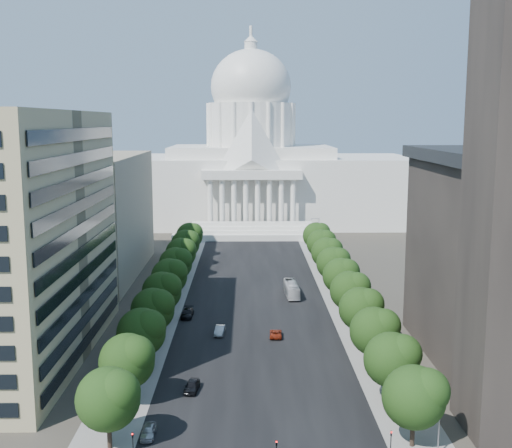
{
  "coord_description": "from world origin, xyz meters",
  "views": [
    {
      "loc": [
        -1.67,
        -59.09,
        38.35
      ],
      "look_at": [
        0.29,
        76.26,
        16.58
      ],
      "focal_mm": 45.0,
      "sensor_mm": 36.0,
      "label": 1
    }
  ],
  "objects_px": {
    "car_parked": "(148,431)",
    "car_silver": "(220,330)",
    "car_red": "(276,334)",
    "city_bus": "(292,289)",
    "car_dark_b": "(187,313)",
    "car_dark_a": "(192,386)"
  },
  "relations": [
    {
      "from": "car_dark_a",
      "to": "car_parked",
      "type": "bearing_deg",
      "value": -101.04
    },
    {
      "from": "car_red",
      "to": "city_bus",
      "type": "bearing_deg",
      "value": -97.36
    },
    {
      "from": "car_dark_a",
      "to": "car_red",
      "type": "bearing_deg",
      "value": 67.02
    },
    {
      "from": "car_silver",
      "to": "car_red",
      "type": "distance_m",
      "value": 10.22
    },
    {
      "from": "car_dark_a",
      "to": "city_bus",
      "type": "xyz_separation_m",
      "value": [
        17.82,
        50.66,
        0.75
      ]
    },
    {
      "from": "car_red",
      "to": "car_parked",
      "type": "distance_m",
      "value": 40.48
    },
    {
      "from": "car_dark_b",
      "to": "city_bus",
      "type": "relative_size",
      "value": 0.5
    },
    {
      "from": "car_silver",
      "to": "city_bus",
      "type": "distance_m",
      "value": 29.87
    },
    {
      "from": "car_dark_a",
      "to": "city_bus",
      "type": "height_order",
      "value": "city_bus"
    },
    {
      "from": "car_dark_a",
      "to": "car_red",
      "type": "distance_m",
      "value": 26.63
    },
    {
      "from": "car_dark_a",
      "to": "car_dark_b",
      "type": "height_order",
      "value": "car_dark_b"
    },
    {
      "from": "car_red",
      "to": "city_bus",
      "type": "xyz_separation_m",
      "value": [
        4.74,
        27.47,
        0.88
      ]
    },
    {
      "from": "city_bus",
      "to": "car_red",
      "type": "bearing_deg",
      "value": -102.26
    },
    {
      "from": "car_dark_a",
      "to": "car_parked",
      "type": "relative_size",
      "value": 1.09
    },
    {
      "from": "car_silver",
      "to": "city_bus",
      "type": "bearing_deg",
      "value": 65.64
    },
    {
      "from": "car_dark_a",
      "to": "car_red",
      "type": "height_order",
      "value": "car_dark_a"
    },
    {
      "from": "car_parked",
      "to": "city_bus",
      "type": "relative_size",
      "value": 0.38
    },
    {
      "from": "car_red",
      "to": "car_parked",
      "type": "height_order",
      "value": "car_parked"
    },
    {
      "from": "car_silver",
      "to": "city_bus",
      "type": "height_order",
      "value": "city_bus"
    },
    {
      "from": "city_bus",
      "to": "car_dark_a",
      "type": "bearing_deg",
      "value": -111.85
    },
    {
      "from": "car_dark_b",
      "to": "car_dark_a",
      "type": "bearing_deg",
      "value": -81.45
    },
    {
      "from": "car_parked",
      "to": "car_silver",
      "type": "bearing_deg",
      "value": 78.54
    }
  ]
}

